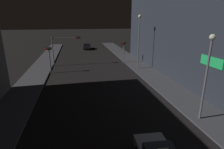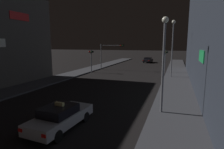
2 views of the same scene
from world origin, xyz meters
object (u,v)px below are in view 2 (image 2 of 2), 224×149
Objects in this scene: traffic_light_left_kerb at (91,57)px; street_lamp_near_block at (164,53)px; far_car at (148,60)px; traffic_light_overhead at (110,51)px; taxi at (61,117)px; traffic_light_right_kerb at (165,57)px; street_lamp_far_block at (173,39)px.

traffic_light_left_kerb is 20.69m from street_lamp_near_block.
traffic_light_overhead reaches higher than far_car.
taxi is 0.92× the size of traffic_light_overhead.
traffic_light_right_kerb is 19.89m from street_lamp_near_block.
far_car is 23.24m from street_lamp_far_block.
far_car is 0.70× the size of street_lamp_near_block.
street_lamp_near_block reaches higher than traffic_light_overhead.
traffic_light_overhead reaches higher than traffic_light_right_kerb.
street_lamp_far_block reaches higher than taxi.
traffic_light_overhead reaches higher than traffic_light_left_kerb.
traffic_light_right_kerb is at bearing 105.03° from street_lamp_far_block.
far_car is 1.19× the size of traffic_light_right_kerb.
street_lamp_near_block is at bearing -60.80° from traffic_light_overhead.
street_lamp_far_block is at bearing -74.97° from traffic_light_right_kerb.
street_lamp_far_block is at bearing -1.98° from traffic_light_left_kerb.
street_lamp_near_block reaches higher than traffic_light_left_kerb.
traffic_light_right_kerb is 0.47× the size of street_lamp_far_block.
taxi is 0.56× the size of street_lamp_far_block.
traffic_light_left_kerb reaches higher than taxi.
far_car is 1.18× the size of traffic_light_left_kerb.
traffic_light_right_kerb is at bearing 79.71° from taxi.
street_lamp_near_block reaches higher than traffic_light_right_kerb.
traffic_light_overhead is 12.60m from street_lamp_far_block.
far_car is at bearing 99.92° from street_lamp_near_block.
far_car is at bearing 107.03° from street_lamp_far_block.
traffic_light_overhead reaches higher than taxi.
far_car is at bearing 72.54° from traffic_light_left_kerb.
street_lamp_near_block is at bearing -50.30° from traffic_light_left_kerb.
traffic_light_overhead is (-5.90, 24.52, 2.91)m from taxi.
street_lamp_near_block is (6.49, -37.12, 3.63)m from far_car.
traffic_light_overhead is 23.17m from street_lamp_near_block.
street_lamp_near_block is (5.40, 4.30, 3.63)m from taxi.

